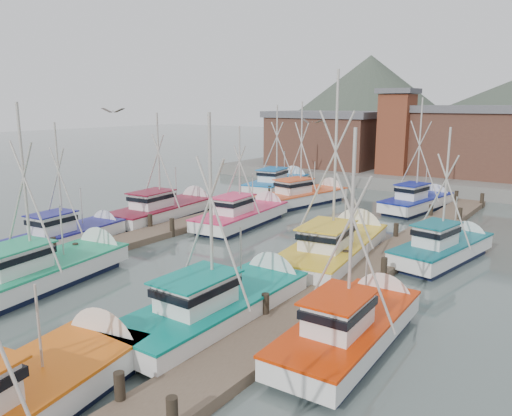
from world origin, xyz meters
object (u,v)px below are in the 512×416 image
Objects in this scene: lookout_tower at (396,131)px; boat_8 at (245,215)px; boat_1 at (12,401)px; boat_12 at (306,196)px; boat_4 at (47,270)px.

boat_8 is (-2.26, -22.57, -4.87)m from lookout_tower.
boat_12 is (-8.56, 30.24, 0.01)m from boat_1.
lookout_tower reaches higher than boat_1.
boat_1 is 1.08× the size of boat_8.
lookout_tower is 0.88× the size of boat_12.
boat_4 is at bearing 132.89° from boat_1.
boat_1 is at bearing -45.51° from boat_4.
boat_8 is 0.97× the size of boat_12.
boat_12 reaches higher than boat_1.
boat_4 is at bearing -97.08° from boat_8.
lookout_tower reaches higher than boat_4.
boat_12 is at bearing -100.06° from lookout_tower.
boat_12 reaches higher than boat_4.
boat_4 is 1.04× the size of boat_12.
boat_12 reaches higher than boat_8.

